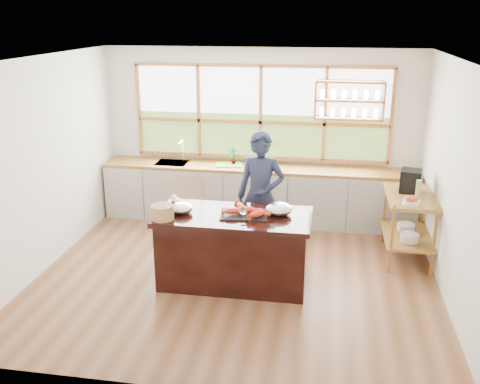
% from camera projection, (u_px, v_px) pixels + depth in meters
% --- Properties ---
extents(ground_plane, '(5.00, 5.00, 0.00)m').
position_uv_depth(ground_plane, '(237.00, 275.00, 6.86)').
color(ground_plane, brown).
extents(room_shell, '(5.02, 4.52, 2.71)m').
position_uv_depth(room_shell, '(245.00, 132.00, 6.78)').
color(room_shell, silver).
rests_on(room_shell, ground_plane).
extents(back_counter, '(4.90, 0.63, 0.90)m').
position_uv_depth(back_counter, '(256.00, 193.00, 8.53)').
color(back_counter, '#AEAAA4').
rests_on(back_counter, ground_plane).
extents(right_shelf_unit, '(0.62, 1.10, 0.90)m').
position_uv_depth(right_shelf_unit, '(409.00, 216.00, 7.16)').
color(right_shelf_unit, '#9A662B').
rests_on(right_shelf_unit, ground_plane).
extents(island, '(1.85, 0.90, 0.90)m').
position_uv_depth(island, '(234.00, 249.00, 6.53)').
color(island, black).
rests_on(island, ground_plane).
extents(cook, '(0.67, 0.47, 1.75)m').
position_uv_depth(cook, '(261.00, 196.00, 7.11)').
color(cook, '#1E233C').
rests_on(cook, ground_plane).
extents(potted_plant, '(0.15, 0.11, 0.28)m').
position_uv_depth(potted_plant, '(233.00, 156.00, 8.46)').
color(potted_plant, slate).
rests_on(potted_plant, back_counter).
extents(cutting_board, '(0.44, 0.35, 0.01)m').
position_uv_depth(cutting_board, '(229.00, 165.00, 8.46)').
color(cutting_board, '#56BD3D').
rests_on(cutting_board, back_counter).
extents(espresso_machine, '(0.32, 0.33, 0.31)m').
position_uv_depth(espresso_machine, '(411.00, 181.00, 7.16)').
color(espresso_machine, black).
rests_on(espresso_machine, right_shelf_unit).
extents(wine_bottle, '(0.09, 0.09, 0.27)m').
position_uv_depth(wine_bottle, '(418.00, 190.00, 6.83)').
color(wine_bottle, '#90B352').
rests_on(wine_bottle, right_shelf_unit).
extents(fruit_bowl, '(0.22, 0.22, 0.11)m').
position_uv_depth(fruit_bowl, '(411.00, 201.00, 6.72)').
color(fruit_bowl, silver).
rests_on(fruit_bowl, right_shelf_unit).
extents(slate_board, '(0.59, 0.46, 0.02)m').
position_uv_depth(slate_board, '(244.00, 214.00, 6.37)').
color(slate_board, black).
rests_on(slate_board, island).
extents(lobster_pile, '(0.52, 0.44, 0.08)m').
position_uv_depth(lobster_pile, '(245.00, 211.00, 6.35)').
color(lobster_pile, red).
rests_on(lobster_pile, slate_board).
extents(mixing_bowl_left, '(0.28, 0.28, 0.13)m').
position_uv_depth(mixing_bowl_left, '(182.00, 208.00, 6.43)').
color(mixing_bowl_left, silver).
rests_on(mixing_bowl_left, island).
extents(mixing_bowl_right, '(0.32, 0.32, 0.15)m').
position_uv_depth(mixing_bowl_right, '(279.00, 209.00, 6.38)').
color(mixing_bowl_right, silver).
rests_on(mixing_bowl_right, island).
extents(wine_glass, '(0.08, 0.08, 0.22)m').
position_uv_depth(wine_glass, '(243.00, 211.00, 6.04)').
color(wine_glass, white).
rests_on(wine_glass, island).
extents(wicker_basket, '(0.27, 0.27, 0.17)m').
position_uv_depth(wicker_basket, '(162.00, 212.00, 6.23)').
color(wicker_basket, tan).
rests_on(wicker_basket, island).
extents(parchment_roll, '(0.24, 0.29, 0.08)m').
position_uv_depth(parchment_roll, '(177.00, 201.00, 6.73)').
color(parchment_roll, silver).
rests_on(parchment_roll, island).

